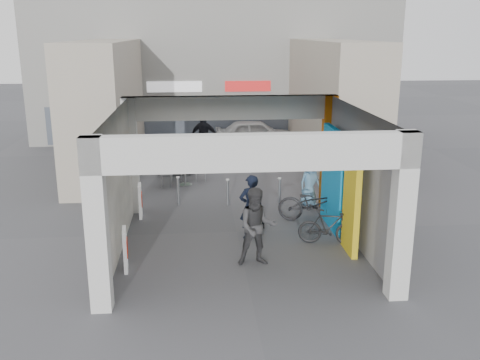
{
  "coord_description": "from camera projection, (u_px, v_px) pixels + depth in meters",
  "views": [
    {
      "loc": [
        -1.09,
        -13.78,
        5.34
      ],
      "look_at": [
        0.18,
        1.0,
        1.2
      ],
      "focal_mm": 40.0,
      "sensor_mm": 36.0,
      "label": 1
    }
  ],
  "objects": [
    {
      "name": "plaza_bldg_left",
      "position": [
        107.0,
        106.0,
        20.9
      ],
      "size": [
        2.0,
        9.0,
        5.0
      ],
      "primitive_type": "cube",
      "color": "#A89D8B",
      "rests_on": "ground"
    },
    {
      "name": "border_collie",
      "position": [
        259.0,
        221.0,
        14.92
      ],
      "size": [
        0.22,
        0.44,
        0.6
      ],
      "rotation": [
        0.0,
        0.0,
        0.41
      ],
      "color": "black",
      "rests_on": "ground"
    },
    {
      "name": "bicycle_front",
      "position": [
        315.0,
        204.0,
        15.35
      ],
      "size": [
        2.24,
        1.33,
        1.11
      ],
      "primitive_type": "imported",
      "rotation": [
        0.0,
        0.0,
        1.27
      ],
      "color": "black",
      "rests_on": "ground"
    },
    {
      "name": "plaza_bldg_right",
      "position": [
        332.0,
        104.0,
        21.64
      ],
      "size": [
        2.0,
        9.0,
        5.0
      ],
      "primitive_type": "cube",
      "color": "#A89D8B",
      "rests_on": "ground"
    },
    {
      "name": "produce_stand",
      "position": [
        176.0,
        165.0,
        20.66
      ],
      "size": [
        1.3,
        0.7,
        0.85
      ],
      "rotation": [
        0.0,
        0.0,
        0.25
      ],
      "color": "black",
      "rests_on": "ground"
    },
    {
      "name": "advert_board_far",
      "position": [
        140.0,
        201.0,
        15.8
      ],
      "size": [
        0.13,
        0.55,
        1.0
      ],
      "rotation": [
        0.0,
        0.0,
        0.07
      ],
      "color": "silver",
      "rests_on": "ground"
    },
    {
      "name": "arcade_canopy",
      "position": [
        261.0,
        157.0,
        13.38
      ],
      "size": [
        6.4,
        6.45,
        6.4
      ],
      "color": "silver",
      "rests_on": "ground"
    },
    {
      "name": "man_with_dog",
      "position": [
        251.0,
        207.0,
        14.06
      ],
      "size": [
        0.71,
        0.53,
        1.75
      ],
      "primitive_type": "imported",
      "rotation": [
        0.0,
        0.0,
        3.33
      ],
      "color": "black",
      "rests_on": "ground"
    },
    {
      "name": "advert_board_near",
      "position": [
        125.0,
        249.0,
        12.27
      ],
      "size": [
        0.15,
        0.56,
        1.0
      ],
      "rotation": [
        0.0,
        0.0,
        0.11
      ],
      "color": "silver",
      "rests_on": "ground"
    },
    {
      "name": "bicycle_rear",
      "position": [
        329.0,
        227.0,
        13.78
      ],
      "size": [
        1.63,
        0.8,
        0.94
      ],
      "primitive_type": "imported",
      "rotation": [
        0.0,
        0.0,
        1.33
      ],
      "color": "black",
      "rests_on": "ground"
    },
    {
      "name": "ground",
      "position": [
        237.0,
        232.0,
        14.75
      ],
      "size": [
        90.0,
        90.0,
        0.0
      ],
      "primitive_type": "plane",
      "color": "#4E4E52",
      "rests_on": "ground"
    },
    {
      "name": "man_back_turned",
      "position": [
        257.0,
        227.0,
        12.46
      ],
      "size": [
        0.93,
        0.73,
        1.87
      ],
      "primitive_type": "imported",
      "rotation": [
        0.0,
        0.0,
        0.02
      ],
      "color": "#39393B",
      "rests_on": "ground"
    },
    {
      "name": "man_elderly",
      "position": [
        310.0,
        182.0,
        16.86
      ],
      "size": [
        0.85,
        0.72,
        1.48
      ],
      "primitive_type": "imported",
      "rotation": [
        0.0,
        0.0,
        0.41
      ],
      "color": "#5D90B6",
      "rests_on": "ground"
    },
    {
      "name": "white_van",
      "position": [
        256.0,
        134.0,
        25.27
      ],
      "size": [
        3.93,
        1.59,
        1.34
      ],
      "primitive_type": "imported",
      "rotation": [
        0.0,
        0.0,
        1.57
      ],
      "color": "silver",
      "rests_on": "ground"
    },
    {
      "name": "man_crates",
      "position": [
        204.0,
        137.0,
        22.74
      ],
      "size": [
        1.24,
        0.69,
        2.01
      ],
      "primitive_type": "imported",
      "rotation": [
        0.0,
        0.0,
        2.97
      ],
      "color": "black",
      "rests_on": "ground"
    },
    {
      "name": "crate_stack",
      "position": [
        243.0,
        159.0,
        21.92
      ],
      "size": [
        0.53,
        0.46,
        0.56
      ],
      "rotation": [
        0.0,
        0.0,
        0.27
      ],
      "color": "#1A5D27",
      "rests_on": "ground"
    },
    {
      "name": "bollard_left",
      "position": [
        178.0,
        191.0,
        16.97
      ],
      "size": [
        0.09,
        0.09,
        0.9
      ],
      "primitive_type": "cylinder",
      "color": "#999CA2",
      "rests_on": "ground"
    },
    {
      "name": "far_building",
      "position": [
        215.0,
        59.0,
        27.1
      ],
      "size": [
        18.0,
        4.08,
        8.0
      ],
      "color": "white",
      "rests_on": "ground"
    },
    {
      "name": "cafe_set",
      "position": [
        182.0,
        173.0,
        19.45
      ],
      "size": [
        1.64,
        1.32,
        0.99
      ],
      "rotation": [
        0.0,
        0.0,
        -0.26
      ],
      "color": "#9E9EA3",
      "rests_on": "ground"
    },
    {
      "name": "bollard_right",
      "position": [
        279.0,
        191.0,
        17.13
      ],
      "size": [
        0.09,
        0.09,
        0.82
      ],
      "primitive_type": "cylinder",
      "color": "#999CA2",
      "rests_on": "ground"
    },
    {
      "name": "bollard_center",
      "position": [
        228.0,
        192.0,
        16.91
      ],
      "size": [
        0.09,
        0.09,
        0.84
      ],
      "primitive_type": "cylinder",
      "color": "#999CA2",
      "rests_on": "ground"
    }
  ]
}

